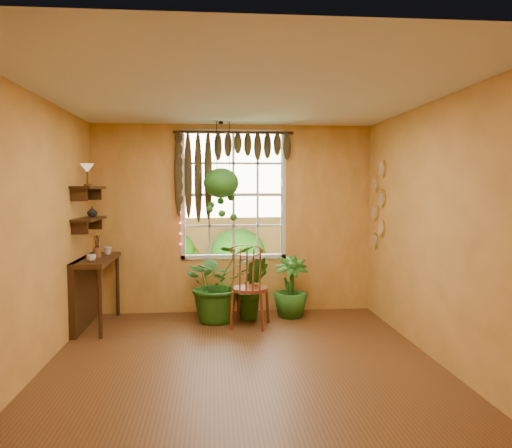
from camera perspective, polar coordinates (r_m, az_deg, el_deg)
The scene contains 23 objects.
floor at distance 5.25m, azimuth -1.46°, elevation -15.83°, with size 4.50×4.50×0.00m, color brown.
ceiling at distance 5.02m, azimuth -1.52°, elevation 14.56°, with size 4.50×4.50×0.00m, color silver.
wall_back at distance 7.20m, azimuth -2.57°, elevation 0.57°, with size 4.00×4.00×0.00m, color #E9A64F.
wall_left at distance 5.23m, azimuth -23.93°, elevation -1.06°, with size 4.50×4.50×0.00m, color #E9A64F.
wall_right at distance 5.45m, azimuth 19.98°, elevation -0.76°, with size 4.50×4.50×0.00m, color #E9A64F.
window at distance 7.22m, azimuth -2.59°, elevation 3.36°, with size 1.52×0.10×1.86m.
valance_vine at distance 7.11m, azimuth -3.26°, elevation 8.00°, with size 1.70×0.12×1.10m.
string_lights at distance 7.13m, azimuth -8.69°, elevation 3.72°, with size 0.03×0.03×1.54m, color #FF2633, non-canonical shape.
wall_plates at distance 7.10m, azimuth 13.78°, elevation 2.03°, with size 0.04×0.32×1.10m, color beige, non-canonical shape.
counter_ledge at distance 6.83m, azimuth -18.63°, elevation -6.56°, with size 0.40×1.20×0.90m.
shelf_lower at distance 6.73m, azimuth -18.51°, elevation 0.56°, with size 0.25×0.90×0.04m, color #37220F.
shelf_upper at distance 6.71m, azimuth -18.59°, elevation 3.97°, with size 0.25×0.90×0.04m, color #37220F.
backyard at distance 11.82m, azimuth -2.35°, elevation 1.59°, with size 14.00×10.00×12.00m.
windsor_chair at distance 6.51m, azimuth -0.76°, elevation -8.59°, with size 0.58×0.60×1.25m.
potted_plant_left at distance 6.77m, azimuth -4.37°, elevation -6.67°, with size 0.95×0.82×1.05m, color #124312.
potted_plant_mid at distance 6.88m, azimuth -0.53°, elevation -7.31°, with size 0.47×0.38×0.86m, color #124312.
potted_plant_right at distance 7.00m, azimuth 3.98°, elevation -7.18°, with size 0.47×0.47×0.85m, color #124312.
hanging_basket at distance 6.85m, azimuth -4.00°, elevation 4.59°, with size 0.48×0.48×1.37m.
cup_a at distance 6.41m, azimuth -18.33°, elevation -3.70°, with size 0.11×0.11×0.09m, color silver.
cup_b at distance 7.04m, azimuth -16.59°, elevation -2.93°, with size 0.11×0.11×0.10m, color beige.
brush_jar at distance 6.79m, azimuth -17.73°, elevation -2.43°, with size 0.10×0.10×0.36m.
shelf_vase at distance 6.85m, azimuth -18.22°, elevation 1.35°, with size 0.13×0.13×0.14m, color #B2AD99.
tiffany_lamp at distance 6.60m, azimuth -18.74°, elevation 5.91°, with size 0.17×0.17×0.28m.
Camera 1 is at (-0.30, -4.93, 1.78)m, focal length 35.00 mm.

